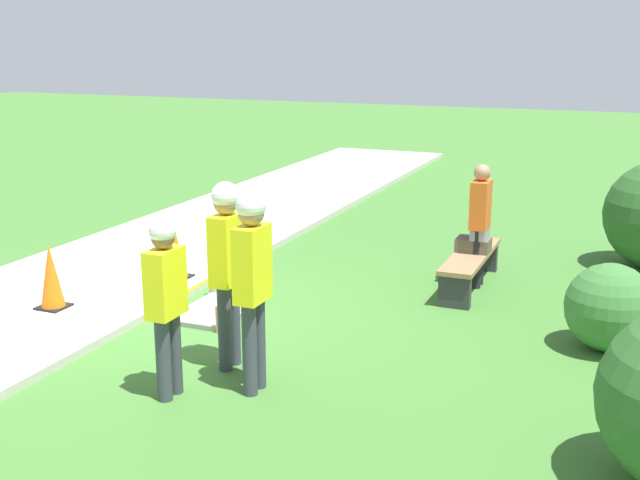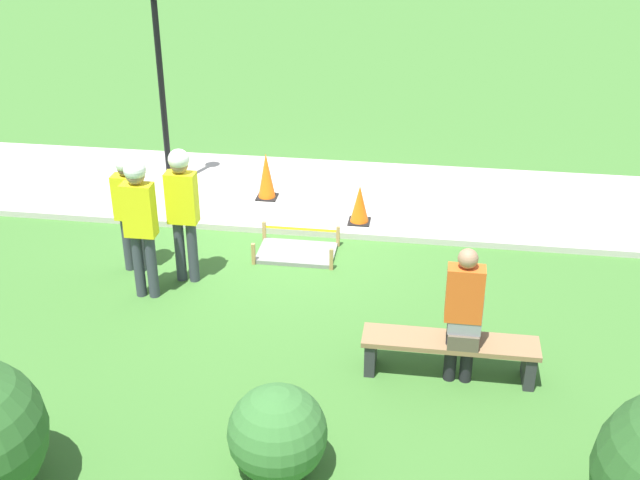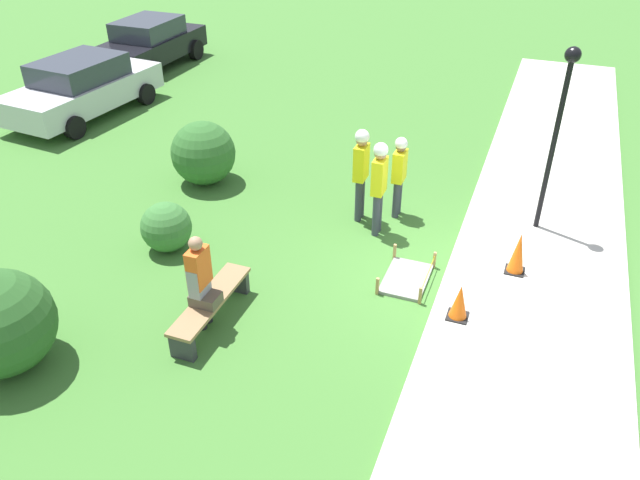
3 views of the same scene
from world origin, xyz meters
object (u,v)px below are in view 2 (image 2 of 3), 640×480
object	(u,v)px
worker_supervisor	(129,204)
worker_assistant	(182,203)
worker_trainee	(140,215)
traffic_cone_near_patch	(360,204)
person_seated_on_bench	(465,316)
park_bench	(450,349)
bystander_in_orange_shirt	(463,309)
lamppost_near	(158,51)
traffic_cone_far_patch	(266,176)

from	to	relation	value
worker_supervisor	worker_assistant	bearing A→B (deg)	167.23
worker_trainee	traffic_cone_near_patch	bearing A→B (deg)	-136.11
person_seated_on_bench	worker_assistant	bearing A→B (deg)	-25.16
worker_supervisor	worker_trainee	distance (m)	0.81
traffic_cone_near_patch	worker_trainee	distance (m)	3.67
worker_supervisor	park_bench	bearing A→B (deg)	156.89
traffic_cone_near_patch	bystander_in_orange_shirt	xyz separation A→B (m)	(-1.51, 3.76, 0.53)
park_bench	lamppost_near	distance (m)	6.99
worker_assistant	bystander_in_orange_shirt	bearing A→B (deg)	154.37
worker_trainee	bystander_in_orange_shirt	bearing A→B (deg)	162.68
traffic_cone_far_patch	worker_trainee	size ratio (longest dim) A/B	0.40
traffic_cone_far_patch	bystander_in_orange_shirt	size ratio (longest dim) A/B	0.47
person_seated_on_bench	lamppost_near	bearing A→B (deg)	-43.65
traffic_cone_far_patch	worker_supervisor	distance (m)	2.93
worker_supervisor	person_seated_on_bench	bearing A→B (deg)	156.95
park_bench	worker_trainee	world-z (taller)	worker_trainee
traffic_cone_far_patch	park_bench	size ratio (longest dim) A/B	0.40
person_seated_on_bench	worker_trainee	world-z (taller)	worker_trainee
bystander_in_orange_shirt	traffic_cone_near_patch	bearing A→B (deg)	-68.15
lamppost_near	traffic_cone_near_patch	bearing A→B (deg)	164.29
worker_assistant	worker_trainee	world-z (taller)	worker_trainee
person_seated_on_bench	bystander_in_orange_shirt	bearing A→B (deg)	45.79
person_seated_on_bench	worker_supervisor	distance (m)	4.93
park_bench	worker_assistant	xyz separation A→B (m)	(3.58, -1.69, 0.83)
worker_trainee	lamppost_near	distance (m)	3.75
traffic_cone_near_patch	worker_supervisor	world-z (taller)	worker_supervisor
park_bench	person_seated_on_bench	world-z (taller)	person_seated_on_bench
worker_assistant	lamppost_near	size ratio (longest dim) A/B	0.54
park_bench	lamppost_near	size ratio (longest dim) A/B	0.56
worker_supervisor	bystander_in_orange_shirt	bearing A→B (deg)	156.56
traffic_cone_near_patch	bystander_in_orange_shirt	size ratio (longest dim) A/B	0.37
worker_supervisor	bystander_in_orange_shirt	size ratio (longest dim) A/B	1.04
worker_supervisor	bystander_in_orange_shirt	distance (m)	4.91
person_seated_on_bench	bystander_in_orange_shirt	xyz separation A→B (m)	(0.02, 0.03, 0.11)
worker_trainee	bystander_in_orange_shirt	xyz separation A→B (m)	(-4.09, 1.28, -0.25)
park_bench	worker_supervisor	distance (m)	4.83
worker_trainee	person_seated_on_bench	bearing A→B (deg)	163.10
park_bench	worker_trainee	xyz separation A→B (m)	(3.99, -1.20, 0.85)
traffic_cone_near_patch	bystander_in_orange_shirt	bearing A→B (deg)	111.85
park_bench	bystander_in_orange_shirt	xyz separation A→B (m)	(-0.10, 0.08, 0.59)
person_seated_on_bench	lamppost_near	world-z (taller)	lamppost_near
person_seated_on_bench	traffic_cone_near_patch	bearing A→B (deg)	-67.69
worker_assistant	person_seated_on_bench	bearing A→B (deg)	154.84
worker_assistant	bystander_in_orange_shirt	size ratio (longest dim) A/B	1.16
worker_supervisor	worker_assistant	size ratio (longest dim) A/B	0.90
worker_supervisor	lamppost_near	world-z (taller)	lamppost_near
person_seated_on_bench	bystander_in_orange_shirt	size ratio (longest dim) A/B	0.54
traffic_cone_far_patch	lamppost_near	size ratio (longest dim) A/B	0.22
worker_assistant	worker_trainee	xyz separation A→B (m)	(0.41, 0.49, 0.02)
lamppost_near	worker_supervisor	bearing A→B (deg)	97.94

